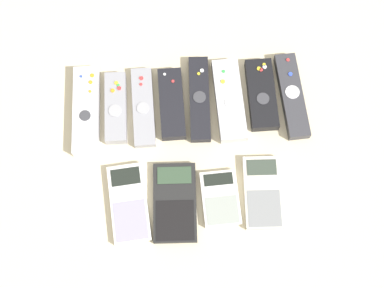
{
  "coord_description": "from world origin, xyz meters",
  "views": [
    {
      "loc": [
        -0.03,
        -0.31,
        1.06
      ],
      "look_at": [
        0.0,
        0.02,
        0.01
      ],
      "focal_mm": 50.0,
      "sensor_mm": 36.0,
      "label": 1
    }
  ],
  "objects_px": {
    "remote_5": "(229,100)",
    "calculator_2": "(220,198)",
    "remote_7": "(292,96)",
    "remote_2": "(143,107)",
    "remote_0": "(86,111)",
    "remote_4": "(199,99)",
    "calculator_0": "(129,203)",
    "remote_3": "(172,104)",
    "calculator_1": "(175,202)",
    "remote_6": "(261,95)",
    "calculator_3": "(263,192)",
    "remote_1": "(116,108)"
  },
  "relations": [
    {
      "from": "remote_5",
      "to": "calculator_2",
      "type": "xyz_separation_m",
      "value": [
        -0.04,
        -0.21,
        -0.0
      ]
    },
    {
      "from": "remote_7",
      "to": "calculator_2",
      "type": "relative_size",
      "value": 1.7
    },
    {
      "from": "remote_2",
      "to": "remote_0",
      "type": "bearing_deg",
      "value": 179.88
    },
    {
      "from": "remote_0",
      "to": "remote_4",
      "type": "xyz_separation_m",
      "value": [
        0.24,
        0.01,
        -0.0
      ]
    },
    {
      "from": "calculator_0",
      "to": "remote_4",
      "type": "bearing_deg",
      "value": 49.3
    },
    {
      "from": "remote_2",
      "to": "remote_3",
      "type": "relative_size",
      "value": 1.13
    },
    {
      "from": "calculator_0",
      "to": "calculator_2",
      "type": "relative_size",
      "value": 1.44
    },
    {
      "from": "remote_7",
      "to": "calculator_2",
      "type": "bearing_deg",
      "value": -132.15
    },
    {
      "from": "remote_4",
      "to": "calculator_1",
      "type": "xyz_separation_m",
      "value": [
        -0.07,
        -0.22,
        -0.0
      ]
    },
    {
      "from": "remote_6",
      "to": "remote_7",
      "type": "bearing_deg",
      "value": -6.19
    },
    {
      "from": "remote_4",
      "to": "remote_6",
      "type": "relative_size",
      "value": 1.21
    },
    {
      "from": "remote_5",
      "to": "calculator_0",
      "type": "bearing_deg",
      "value": -138.59
    },
    {
      "from": "remote_6",
      "to": "remote_7",
      "type": "distance_m",
      "value": 0.06
    },
    {
      "from": "calculator_1",
      "to": "remote_4",
      "type": "bearing_deg",
      "value": 75.93
    },
    {
      "from": "remote_2",
      "to": "remote_6",
      "type": "xyz_separation_m",
      "value": [
        0.25,
        0.01,
        0.0
      ]
    },
    {
      "from": "calculator_1",
      "to": "remote_2",
      "type": "bearing_deg",
      "value": 107.23
    },
    {
      "from": "remote_0",
      "to": "remote_5",
      "type": "distance_m",
      "value": 0.3
    },
    {
      "from": "remote_2",
      "to": "remote_5",
      "type": "xyz_separation_m",
      "value": [
        0.18,
        -0.0,
        0.0
      ]
    },
    {
      "from": "remote_4",
      "to": "remote_7",
      "type": "relative_size",
      "value": 1.0
    },
    {
      "from": "remote_0",
      "to": "remote_3",
      "type": "height_order",
      "value": "remote_0"
    },
    {
      "from": "calculator_3",
      "to": "remote_2",
      "type": "bearing_deg",
      "value": 141.8
    },
    {
      "from": "remote_6",
      "to": "remote_7",
      "type": "height_order",
      "value": "remote_6"
    },
    {
      "from": "remote_6",
      "to": "calculator_1",
      "type": "bearing_deg",
      "value": -132.22
    },
    {
      "from": "remote_2",
      "to": "calculator_3",
      "type": "bearing_deg",
      "value": -41.54
    },
    {
      "from": "remote_3",
      "to": "calculator_2",
      "type": "height_order",
      "value": "remote_3"
    },
    {
      "from": "calculator_1",
      "to": "remote_5",
      "type": "bearing_deg",
      "value": 61.22
    },
    {
      "from": "remote_2",
      "to": "remote_7",
      "type": "distance_m",
      "value": 0.32
    },
    {
      "from": "remote_3",
      "to": "remote_1",
      "type": "bearing_deg",
      "value": 179.94
    },
    {
      "from": "remote_1",
      "to": "remote_3",
      "type": "height_order",
      "value": "same"
    },
    {
      "from": "remote_1",
      "to": "remote_5",
      "type": "height_order",
      "value": "same"
    },
    {
      "from": "calculator_3",
      "to": "remote_5",
      "type": "bearing_deg",
      "value": 106.53
    },
    {
      "from": "calculator_0",
      "to": "remote_7",
      "type": "bearing_deg",
      "value": 25.94
    },
    {
      "from": "remote_4",
      "to": "remote_5",
      "type": "relative_size",
      "value": 1.04
    },
    {
      "from": "remote_5",
      "to": "calculator_1",
      "type": "height_order",
      "value": "remote_5"
    },
    {
      "from": "calculator_0",
      "to": "calculator_2",
      "type": "bearing_deg",
      "value": -5.19
    },
    {
      "from": "remote_7",
      "to": "calculator_1",
      "type": "height_order",
      "value": "remote_7"
    },
    {
      "from": "remote_6",
      "to": "calculator_2",
      "type": "xyz_separation_m",
      "value": [
        -0.11,
        -0.21,
        -0.0
      ]
    },
    {
      "from": "calculator_2",
      "to": "calculator_0",
      "type": "bearing_deg",
      "value": 177.32
    },
    {
      "from": "calculator_2",
      "to": "remote_0",
      "type": "bearing_deg",
      "value": 140.34
    },
    {
      "from": "calculator_0",
      "to": "remote_3",
      "type": "bearing_deg",
      "value": 60.21
    },
    {
      "from": "remote_4",
      "to": "remote_5",
      "type": "xyz_separation_m",
      "value": [
        0.06,
        -0.01,
        0.0
      ]
    },
    {
      "from": "remote_0",
      "to": "remote_1",
      "type": "relative_size",
      "value": 1.25
    },
    {
      "from": "remote_5",
      "to": "remote_6",
      "type": "bearing_deg",
      "value": 5.57
    },
    {
      "from": "remote_1",
      "to": "calculator_0",
      "type": "distance_m",
      "value": 0.21
    },
    {
      "from": "remote_4",
      "to": "calculator_2",
      "type": "bearing_deg",
      "value": -80.72
    },
    {
      "from": "remote_0",
      "to": "remote_2",
      "type": "height_order",
      "value": "remote_0"
    },
    {
      "from": "remote_1",
      "to": "remote_3",
      "type": "distance_m",
      "value": 0.12
    },
    {
      "from": "remote_1",
      "to": "remote_7",
      "type": "height_order",
      "value": "remote_1"
    },
    {
      "from": "remote_7",
      "to": "remote_4",
      "type": "bearing_deg",
      "value": 174.88
    },
    {
      "from": "calculator_2",
      "to": "remote_3",
      "type": "bearing_deg",
      "value": 110.42
    }
  ]
}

